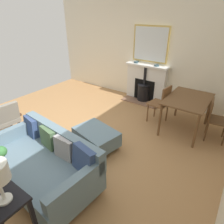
# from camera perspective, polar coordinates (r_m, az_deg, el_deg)

# --- Properties ---
(ground_plane) EXTENTS (5.77, 5.63, 0.01)m
(ground_plane) POSITION_cam_1_polar(r_m,az_deg,el_deg) (4.06, -12.71, -8.23)
(ground_plane) COLOR #A87A4C
(wall_left) EXTENTS (0.12, 5.63, 2.87)m
(wall_left) POSITION_cam_1_polar(r_m,az_deg,el_deg) (5.68, 8.30, 18.39)
(wall_left) COLOR silver
(wall_left) RESTS_ON ground
(fireplace) EXTENTS (0.54, 1.21, 1.03)m
(fireplace) POSITION_cam_1_polar(r_m,az_deg,el_deg) (5.62, 9.74, 7.75)
(fireplace) COLOR brown
(fireplace) RESTS_ON ground
(mirror_over_mantel) EXTENTS (0.04, 0.98, 0.92)m
(mirror_over_mantel) POSITION_cam_1_polar(r_m,az_deg,el_deg) (5.44, 11.21, 18.94)
(mirror_over_mantel) COLOR tan
(mantel_bowl_near) EXTENTS (0.13, 0.13, 0.04)m
(mantel_bowl_near) POSITION_cam_1_polar(r_m,az_deg,el_deg) (5.60, 7.15, 14.31)
(mantel_bowl_near) COLOR #334C56
(mantel_bowl_near) RESTS_ON fireplace
(mantel_bowl_far) EXTENTS (0.13, 0.13, 0.04)m
(mantel_bowl_far) POSITION_cam_1_polar(r_m,az_deg,el_deg) (5.35, 12.95, 13.17)
(mantel_bowl_far) COLOR #334C56
(mantel_bowl_far) RESTS_ON fireplace
(sofa) EXTENTS (1.07, 1.82, 0.77)m
(sofa) POSITION_cam_1_polar(r_m,az_deg,el_deg) (3.14, -19.01, -13.75)
(sofa) COLOR #B2B2B7
(sofa) RESTS_ON ground
(ottoman) EXTENTS (0.71, 0.90, 0.37)m
(ottoman) POSITION_cam_1_polar(r_m,az_deg,el_deg) (3.70, -4.60, -7.19)
(ottoman) COLOR #B2B2B7
(ottoman) RESTS_ON ground
(armchair_accent) EXTENTS (0.73, 0.65, 0.79)m
(armchair_accent) POSITION_cam_1_polar(r_m,az_deg,el_deg) (4.38, -29.80, -1.78)
(armchair_accent) COLOR #4C3321
(armchair_accent) RESTS_ON ground
(dining_table) EXTENTS (1.15, 0.80, 0.75)m
(dining_table) POSITION_cam_1_polar(r_m,az_deg,el_deg) (4.28, 21.34, 2.64)
(dining_table) COLOR brown
(dining_table) RESTS_ON ground
(dining_chair_near_fireplace) EXTENTS (0.45, 0.45, 0.89)m
(dining_chair_near_fireplace) POSITION_cam_1_polar(r_m,az_deg,el_deg) (4.45, 14.44, 2.91)
(dining_chair_near_fireplace) COLOR brown
(dining_chair_near_fireplace) RESTS_ON ground
(dining_chair_by_back_wall) EXTENTS (0.45, 0.45, 0.83)m
(dining_chair_by_back_wall) POSITION_cam_1_polar(r_m,az_deg,el_deg) (4.27, 27.84, -1.28)
(dining_chair_by_back_wall) COLOR brown
(dining_chair_by_back_wall) RESTS_ON ground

